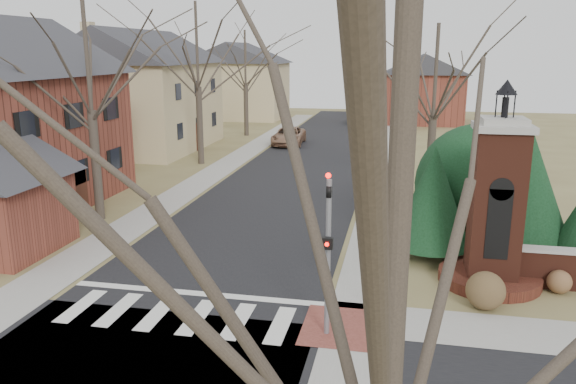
% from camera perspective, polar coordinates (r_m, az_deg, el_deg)
% --- Properties ---
extents(ground, '(120.00, 120.00, 0.00)m').
position_cam_1_polar(ground, '(15.94, -12.32, -13.42)').
color(ground, brown).
rests_on(ground, ground).
extents(main_street, '(8.00, 70.00, 0.01)m').
position_cam_1_polar(main_street, '(36.11, 1.70, 2.50)').
color(main_street, black).
rests_on(main_street, ground).
extents(crosswalk_zone, '(8.00, 2.20, 0.02)m').
position_cam_1_polar(crosswalk_zone, '(16.59, -11.20, -12.18)').
color(crosswalk_zone, silver).
rests_on(crosswalk_zone, ground).
extents(stop_bar, '(8.00, 0.35, 0.02)m').
position_cam_1_polar(stop_bar, '(17.85, -9.34, -10.14)').
color(stop_bar, silver).
rests_on(stop_bar, ground).
extents(sidewalk_right_main, '(2.00, 60.00, 0.02)m').
position_cam_1_polar(sidewalk_right_main, '(35.61, 9.98, 2.13)').
color(sidewalk_right_main, gray).
rests_on(sidewalk_right_main, ground).
extents(sidewalk_left, '(2.00, 60.00, 0.02)m').
position_cam_1_polar(sidewalk_left, '(37.32, -6.20, 2.81)').
color(sidewalk_left, gray).
rests_on(sidewalk_left, ground).
extents(curb_apron, '(2.40, 2.40, 0.02)m').
position_cam_1_polar(curb_apron, '(15.69, 6.00, -13.57)').
color(curb_apron, brown).
rests_on(curb_apron, ground).
extents(traffic_signal_pole, '(0.28, 0.41, 4.50)m').
position_cam_1_polar(traffic_signal_pole, '(14.33, 4.09, -5.06)').
color(traffic_signal_pole, slate).
rests_on(traffic_signal_pole, ground).
extents(sign_post, '(0.90, 0.07, 2.75)m').
position_cam_1_polar(sign_post, '(15.78, 9.41, -5.84)').
color(sign_post, slate).
rests_on(sign_post, ground).
extents(brick_gate_monument, '(3.20, 3.20, 6.47)m').
position_cam_1_polar(brick_gate_monument, '(18.81, 20.25, -2.57)').
color(brick_gate_monument, '#522418').
rests_on(brick_gate_monument, ground).
extents(house_stucco_left, '(9.80, 12.80, 9.28)m').
position_cam_1_polar(house_stucco_left, '(44.44, -14.79, 10.21)').
color(house_stucco_left, tan).
rests_on(house_stucco_left, ground).
extents(house_distant_left, '(10.80, 8.80, 8.53)m').
position_cam_1_polar(house_distant_left, '(63.53, -5.08, 11.35)').
color(house_distant_left, tan).
rests_on(house_distant_left, ground).
extents(house_distant_right, '(8.80, 8.80, 7.30)m').
position_cam_1_polar(house_distant_right, '(60.99, 13.57, 10.34)').
color(house_distant_right, brown).
rests_on(house_distant_right, ground).
extents(evergreen_near, '(2.80, 2.80, 4.10)m').
position_cam_1_polar(evergreen_near, '(20.51, 14.52, -0.41)').
color(evergreen_near, '#473D33').
rests_on(evergreen_near, ground).
extents(evergreen_mid, '(3.40, 3.40, 4.70)m').
position_cam_1_polar(evergreen_mid, '(22.04, 23.01, 0.71)').
color(evergreen_mid, '#473D33').
rests_on(evergreen_mid, ground).
extents(evergreen_mass, '(4.80, 4.80, 4.80)m').
position_cam_1_polar(evergreen_mass, '(23.08, 18.71, 1.15)').
color(evergreen_mass, black).
rests_on(evergreen_mass, ground).
extents(bare_tree_0, '(8.05, 8.05, 11.15)m').
position_cam_1_polar(bare_tree_0, '(25.42, -19.87, 14.25)').
color(bare_tree_0, '#473D33').
rests_on(bare_tree_0, ground).
extents(bare_tree_1, '(8.40, 8.40, 11.64)m').
position_cam_1_polar(bare_tree_1, '(37.20, -9.27, 15.11)').
color(bare_tree_1, '#473D33').
rests_on(bare_tree_1, ground).
extents(bare_tree_2, '(7.35, 7.35, 10.19)m').
position_cam_1_polar(bare_tree_2, '(49.72, -4.38, 13.80)').
color(bare_tree_2, '#473D33').
rests_on(bare_tree_2, ground).
extents(bare_tree_3, '(7.00, 7.00, 9.70)m').
position_cam_1_polar(bare_tree_3, '(28.90, 14.84, 12.50)').
color(bare_tree_3, '#473D33').
rests_on(bare_tree_3, ground).
extents(bare_tree_4, '(6.65, 6.65, 9.21)m').
position_cam_1_polar(bare_tree_4, '(3.96, 11.31, 0.20)').
color(bare_tree_4, '#473D33').
rests_on(bare_tree_4, ground).
extents(pickup_truck, '(2.56, 5.12, 1.39)m').
position_cam_1_polar(pickup_truck, '(45.00, 0.07, 5.72)').
color(pickup_truck, '#91694F').
rests_on(pickup_truck, ground).
extents(distant_car, '(1.87, 4.26, 1.36)m').
position_cam_1_polar(distant_car, '(57.97, 7.13, 7.49)').
color(distant_car, '#37393F').
rests_on(distant_car, ground).
extents(dry_shrub_left, '(1.13, 1.13, 1.13)m').
position_cam_1_polar(dry_shrub_left, '(17.42, 19.43, -9.43)').
color(dry_shrub_left, brown).
rests_on(dry_shrub_left, ground).
extents(dry_shrub_right, '(0.74, 0.74, 0.74)m').
position_cam_1_polar(dry_shrub_right, '(19.43, 25.85, -8.21)').
color(dry_shrub_right, brown).
rests_on(dry_shrub_right, ground).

